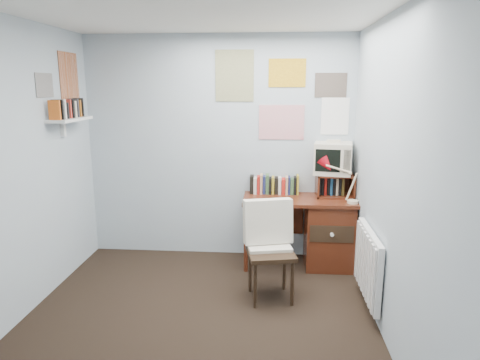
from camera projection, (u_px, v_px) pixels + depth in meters
The scene contains 14 objects.
ground at pixel (193, 336), 3.40m from camera, with size 3.50×3.50×0.00m, color black.
back_wall at pixel (219, 149), 4.84m from camera, with size 3.00×0.02×2.50m, color #A8B8C0.
right_wall at pixel (399, 186), 3.02m from camera, with size 0.02×3.50×2.50m, color #A8B8C0.
ceiling at pixel (185, 1), 2.86m from camera, with size 3.00×3.50×0.02m, color white.
desk at pixel (323, 230), 4.67m from camera, with size 1.20×0.55×0.76m.
desk_chair at pixel (271, 254), 3.91m from camera, with size 0.45×0.43×0.89m, color black.
desk_lamp at pixel (354, 184), 4.36m from camera, with size 0.29×0.25×0.41m, color red.
tv_riser at pixel (335, 185), 4.66m from camera, with size 0.40×0.30×0.25m, color #4E2012.
crt_tv at pixel (333, 157), 4.62m from camera, with size 0.39×0.36×0.37m, color beige.
book_row at pixel (277, 184), 4.78m from camera, with size 0.60×0.14×0.22m, color #4E2012.
radiator at pixel (368, 264), 3.74m from camera, with size 0.09×0.80×0.60m, color white.
wall_shelf at pixel (70, 119), 4.23m from camera, with size 0.20×0.62×0.24m, color white.
posters_back at pixel (282, 95), 4.65m from camera, with size 1.20×0.01×0.90m, color white.
posters_left at pixel (57, 80), 4.15m from camera, with size 0.01×0.70×0.60m, color white.
Camera 1 is at (0.60, -3.02, 1.95)m, focal length 32.00 mm.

